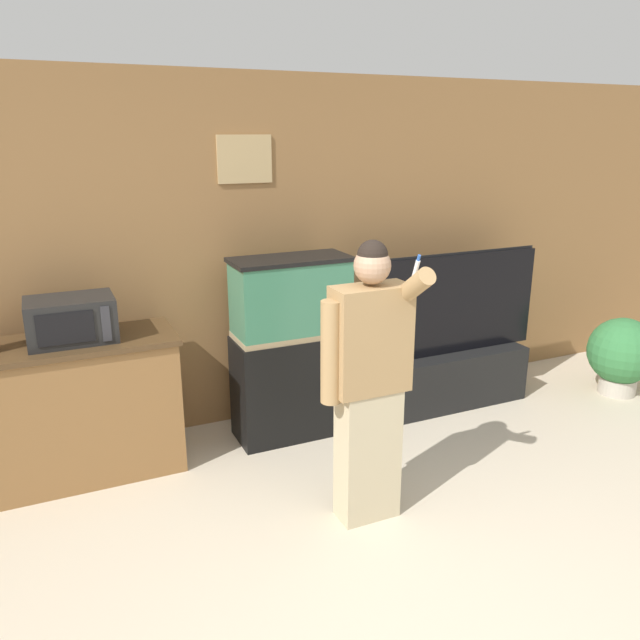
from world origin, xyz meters
TOP-DOWN VIEW (x-y plane):
  - wall_back_paneled at (-0.00, 2.67)m, footprint 10.00×0.08m
  - counter_island at (-1.29, 2.26)m, footprint 1.32×0.57m
  - microwave at (-1.26, 2.26)m, footprint 0.52×0.37m
  - aquarium_on_stand at (0.20, 2.22)m, footprint 0.84×0.39m
  - tv_on_stand at (1.58, 2.18)m, footprint 1.60×0.40m
  - person_standing at (0.19, 1.06)m, footprint 0.52×0.39m
  - potted_plant at (3.06, 1.74)m, footprint 0.57×0.57m

SIDE VIEW (x-z plane):
  - potted_plant at x=3.06m, z-range 0.03..0.70m
  - tv_on_stand at x=1.58m, z-range -0.26..1.01m
  - counter_island at x=-1.29m, z-range 0.00..0.93m
  - aquarium_on_stand at x=0.20m, z-range 0.00..1.35m
  - person_standing at x=0.19m, z-range 0.03..1.68m
  - microwave at x=-1.26m, z-range 0.93..1.21m
  - wall_back_paneled at x=0.00m, z-range 0.00..2.60m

